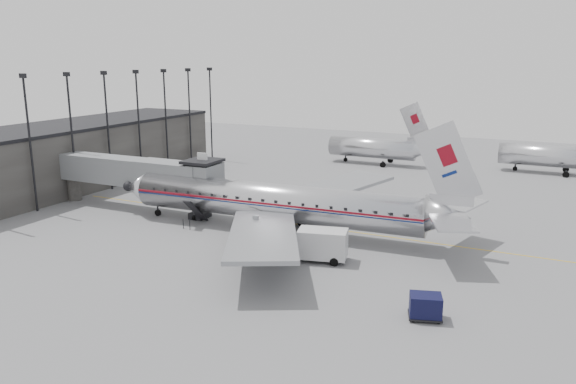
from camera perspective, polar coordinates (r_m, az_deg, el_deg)
name	(u,v)px	position (r m, az deg, el deg)	size (l,w,h in m)	color
ground	(260,239)	(53.89, -2.87, -4.81)	(160.00, 160.00, 0.00)	slate
terminal	(73,155)	(81.25, -20.99, 3.49)	(12.00, 46.00, 8.00)	#34312F
apron_line	(313,226)	(57.81, 2.59, -3.51)	(0.15, 60.00, 0.01)	gold
jet_bridge	(144,174)	(64.92, -14.40, 1.78)	(21.00, 6.20, 7.10)	slate
floodlight_masts	(124,123)	(78.28, -16.35, 6.73)	(0.90, 42.25, 15.25)	black
distant_aircraft_near	(373,147)	(91.90, 8.67, 4.52)	(16.39, 3.20, 10.26)	silver
distant_aircraft_mid	(551,155)	(92.03, 25.12, 3.40)	(16.39, 3.20, 10.26)	silver
airliner	(281,203)	(55.30, -0.73, -1.09)	(37.47, 34.66, 11.84)	silver
service_van	(314,244)	(48.08, 2.64, -5.30)	(6.19, 3.51, 2.74)	#BDBDC0
baggage_cart_navy	(425,306)	(39.01, 13.79, -11.20)	(2.55, 2.21, 1.70)	black
baggage_cart_white	(329,250)	(48.33, 4.16, -5.87)	(2.50, 2.09, 1.74)	white
ramp_worker	(255,220)	(57.17, -3.39, -2.89)	(0.58, 0.38, 1.60)	#D9EB1B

